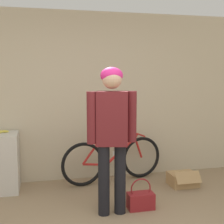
# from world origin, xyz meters

# --- Properties ---
(wall_back) EXTENTS (8.00, 0.07, 2.60)m
(wall_back) POSITION_xyz_m (0.00, 2.53, 1.30)
(wall_back) COLOR beige
(wall_back) RESTS_ON ground_plane
(person) EXTENTS (0.59, 0.29, 1.73)m
(person) POSITION_xyz_m (0.18, 1.15, 1.05)
(person) COLOR black
(person) RESTS_ON ground_plane
(bicycle) EXTENTS (1.62, 0.47, 0.73)m
(bicycle) POSITION_xyz_m (0.46, 2.23, 0.35)
(bicycle) COLOR black
(bicycle) RESTS_ON ground_plane
(handbag) EXTENTS (0.32, 0.18, 0.39)m
(handbag) POSITION_xyz_m (0.56, 1.20, 0.11)
(handbag) COLOR maroon
(handbag) RESTS_ON ground_plane
(cardboard_box) EXTENTS (0.40, 0.40, 0.25)m
(cardboard_box) POSITION_xyz_m (1.43, 1.82, 0.09)
(cardboard_box) COLOR tan
(cardboard_box) RESTS_ON ground_plane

